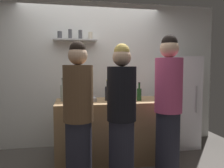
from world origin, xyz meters
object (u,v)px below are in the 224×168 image
at_px(refrigerator, 178,101).
at_px(wine_bottle_pale_glass, 63,93).
at_px(water_bottle_plastic, 164,93).
at_px(person_pink_top, 168,108).
at_px(wine_bottle_green_glass, 139,94).
at_px(person_brown_jacket, 78,117).
at_px(wine_bottle_dark_glass, 108,93).
at_px(person_blonde, 122,117).
at_px(baking_pan, 85,99).
at_px(utensil_holder, 131,95).

relative_size(refrigerator, wine_bottle_pale_glass, 4.68).
bearing_deg(water_bottle_plastic, person_pink_top, -109.00).
relative_size(refrigerator, wine_bottle_green_glass, 5.78).
xyz_separation_m(person_brown_jacket, person_pink_top, (1.12, 0.05, 0.06)).
relative_size(wine_bottle_dark_glass, person_brown_jacket, 0.19).
distance_m(wine_bottle_dark_glass, person_blonde, 0.82).
bearing_deg(wine_bottle_green_glass, person_blonde, -122.10).
xyz_separation_m(refrigerator, wine_bottle_dark_glass, (-1.36, -0.37, 0.23)).
relative_size(refrigerator, person_pink_top, 0.88).
relative_size(baking_pan, wine_bottle_pale_glass, 0.99).
bearing_deg(baking_pan, wine_bottle_pale_glass, 178.78).
height_order(wine_bottle_green_glass, person_pink_top, person_pink_top).
xyz_separation_m(wine_bottle_green_glass, person_blonde, (-0.44, -0.70, -0.18)).
xyz_separation_m(utensil_holder, person_brown_jacket, (-0.88, -0.91, -0.13)).
relative_size(baking_pan, person_brown_jacket, 0.20).
xyz_separation_m(baking_pan, wine_bottle_pale_glass, (-0.31, 0.01, 0.11)).
bearing_deg(wine_bottle_pale_glass, baking_pan, -1.22).
bearing_deg(person_blonde, wine_bottle_dark_glass, 45.25).
bearing_deg(utensil_holder, wine_bottle_pale_glass, -174.31).
distance_m(wine_bottle_pale_glass, person_brown_jacket, 0.85).
xyz_separation_m(water_bottle_plastic, person_blonde, (-0.80, -0.62, -0.19)).
height_order(utensil_holder, wine_bottle_green_glass, wine_bottle_green_glass).
bearing_deg(wine_bottle_green_glass, baking_pan, 171.30).
height_order(wine_bottle_pale_glass, person_pink_top, person_pink_top).
bearing_deg(refrigerator, water_bottle_plastic, -133.53).
bearing_deg(wine_bottle_dark_glass, baking_pan, 175.44).
bearing_deg(wine_bottle_pale_glass, person_brown_jacket, -76.40).
relative_size(wine_bottle_pale_glass, person_pink_top, 0.19).
distance_m(refrigerator, wine_bottle_dark_glass, 1.43).
bearing_deg(person_blonde, wine_bottle_pale_glass, 82.86).
height_order(refrigerator, person_blonde, person_blonde).
height_order(utensil_holder, person_pink_top, person_pink_top).
relative_size(refrigerator, utensil_holder, 7.34).
xyz_separation_m(water_bottle_plastic, person_brown_jacket, (-1.30, -0.59, -0.18)).
relative_size(utensil_holder, wine_bottle_pale_glass, 0.64).
bearing_deg(utensil_holder, person_brown_jacket, -133.94).
xyz_separation_m(wine_bottle_green_glass, wine_bottle_dark_glass, (-0.47, 0.10, 0.02)).
height_order(wine_bottle_pale_glass, water_bottle_plastic, wine_bottle_pale_glass).
xyz_separation_m(refrigerator, person_blonde, (-1.33, -1.17, 0.03)).
distance_m(wine_bottle_green_glass, wine_bottle_dark_glass, 0.48).
relative_size(refrigerator, baking_pan, 4.72).
distance_m(baking_pan, wine_bottle_pale_glass, 0.33).
bearing_deg(wine_bottle_dark_glass, person_blonde, -87.66).
xyz_separation_m(wine_bottle_dark_glass, person_brown_jacket, (-0.47, -0.77, -0.19)).
bearing_deg(person_pink_top, wine_bottle_pale_glass, -41.76).
xyz_separation_m(baking_pan, person_brown_jacket, (-0.12, -0.80, -0.09)).
distance_m(baking_pan, utensil_holder, 0.77).
relative_size(wine_bottle_pale_glass, water_bottle_plastic, 1.36).
height_order(person_brown_jacket, person_pink_top, person_pink_top).
height_order(wine_bottle_green_glass, wine_bottle_pale_glass, wine_bottle_pale_glass).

